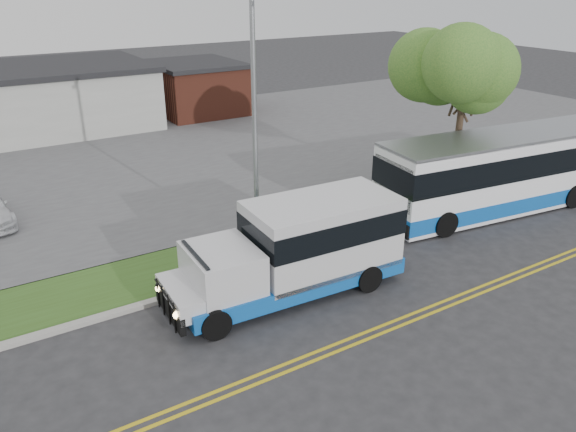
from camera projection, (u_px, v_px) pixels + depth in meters
ground at (219, 303)px, 18.53m from camera, size 140.00×140.00×0.00m
lane_line_north at (279, 366)px, 15.52m from camera, size 70.00×0.12×0.01m
lane_line_south at (285, 372)px, 15.29m from camera, size 70.00×0.12×0.01m
curb at (205, 287)px, 19.36m from camera, size 80.00×0.30×0.15m
verge at (185, 266)px, 20.77m from camera, size 80.00×3.30×0.10m
parking_lot at (90, 165)px, 31.77m from camera, size 80.00×25.00×0.10m
brick_wing at (196, 88)px, 43.11m from camera, size 6.30×7.30×3.90m
tree_east at (467, 66)px, 25.18m from camera, size 5.20×5.20×8.33m
streetlight_near at (255, 119)px, 20.03m from camera, size 0.35×1.53×9.50m
shuttle_bus at (301, 245)px, 18.71m from camera, size 8.32×3.09×3.14m
transit_bus at (507, 171)px, 25.42m from camera, size 12.94×4.36×3.52m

